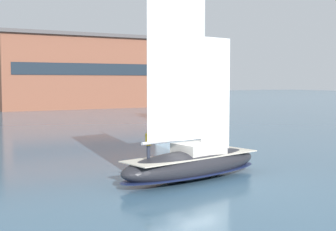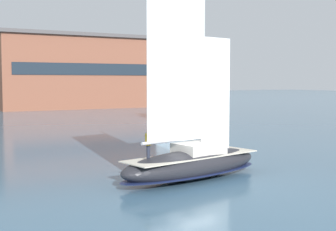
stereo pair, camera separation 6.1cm
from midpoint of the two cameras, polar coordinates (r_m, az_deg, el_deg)
name	(u,v)px [view 2 (the right image)]	position (r m, az deg, el deg)	size (l,w,h in m)	color
ground_plane	(193,179)	(28.06, 3.08, -7.71)	(400.00, 400.00, 0.00)	#42667F
waterfront_building	(78,72)	(104.16, -10.95, 5.27)	(35.76, 18.62, 15.42)	brown
sailboat_main	(193,160)	(27.86, 3.11, -5.46)	(10.69, 4.85, 14.18)	#232328
sailboat_moored_near_marina	(170,115)	(67.69, 0.33, 0.03)	(6.23, 6.28, 9.51)	white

